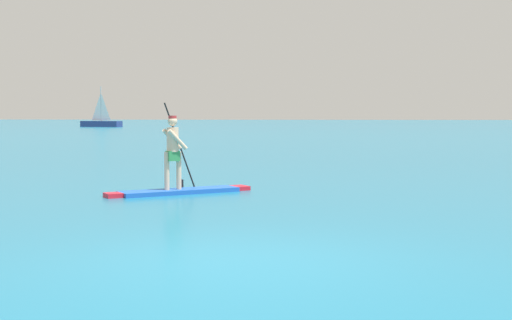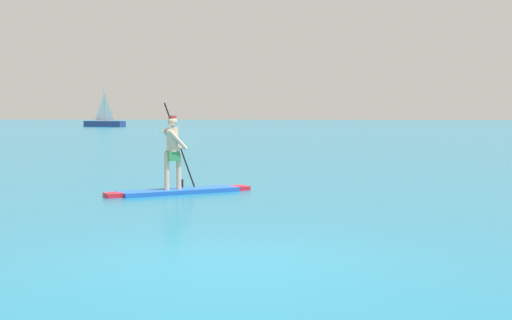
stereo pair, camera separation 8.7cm
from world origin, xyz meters
name	(u,v)px [view 2 (the right image)]	position (x,y,z in m)	size (l,w,h in m)	color
ground	(231,261)	(0.00, 0.00, 0.00)	(440.00, 440.00, 0.00)	#196B8C
paddleboarder_mid_center	(178,177)	(-2.33, 6.95, 0.37)	(2.95, 2.34, 2.06)	blue
sailboat_left_horizon	(105,122)	(-32.26, 87.01, 0.68)	(6.16, 2.99, 5.65)	navy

